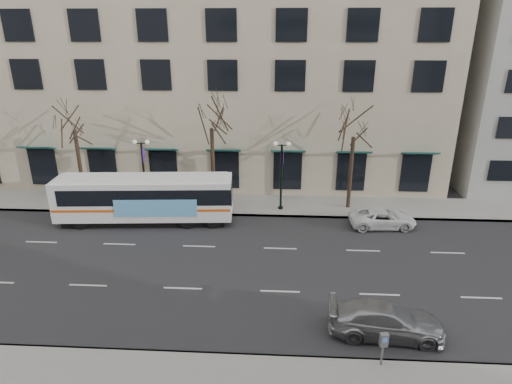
# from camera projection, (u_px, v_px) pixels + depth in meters

# --- Properties ---
(ground) EXTENTS (160.00, 160.00, 0.00)m
(ground) POSITION_uv_depth(u_px,v_px,m) (192.00, 265.00, 24.15)
(ground) COLOR black
(ground) RESTS_ON ground
(sidewalk_far) EXTENTS (80.00, 4.00, 0.15)m
(sidewalk_far) POSITION_uv_depth(u_px,v_px,m) (281.00, 205.00, 32.27)
(sidewalk_far) COLOR gray
(sidewalk_far) RESTS_ON ground
(building_hotel) EXTENTS (40.00, 20.00, 24.00)m
(building_hotel) POSITION_uv_depth(u_px,v_px,m) (208.00, 36.00, 39.64)
(building_hotel) COLOR tan
(building_hotel) RESTS_ON ground
(tree_far_left) EXTENTS (3.60, 3.60, 8.34)m
(tree_far_left) POSITION_uv_depth(u_px,v_px,m) (72.00, 116.00, 30.53)
(tree_far_left) COLOR black
(tree_far_left) RESTS_ON ground
(tree_far_mid) EXTENTS (3.60, 3.60, 8.55)m
(tree_far_mid) POSITION_uv_depth(u_px,v_px,m) (211.00, 115.00, 29.94)
(tree_far_mid) COLOR black
(tree_far_mid) RESTS_ON ground
(tree_far_right) EXTENTS (3.60, 3.60, 8.06)m
(tree_far_right) POSITION_uv_depth(u_px,v_px,m) (355.00, 123.00, 29.58)
(tree_far_right) COLOR black
(tree_far_right) RESTS_ON ground
(lamp_post_left) EXTENTS (1.22, 0.45, 5.21)m
(lamp_post_left) POSITION_uv_depth(u_px,v_px,m) (144.00, 170.00, 31.03)
(lamp_post_left) COLOR black
(lamp_post_left) RESTS_ON ground
(lamp_post_right) EXTENTS (1.22, 0.45, 5.21)m
(lamp_post_right) POSITION_uv_depth(u_px,v_px,m) (281.00, 173.00, 30.51)
(lamp_post_right) COLOR black
(lamp_post_right) RESTS_ON ground
(city_bus) EXTENTS (12.08, 3.46, 3.23)m
(city_bus) POSITION_uv_depth(u_px,v_px,m) (146.00, 198.00, 29.13)
(city_bus) COLOR white
(city_bus) RESTS_ON ground
(silver_car) EXTENTS (5.09, 2.38, 1.44)m
(silver_car) POSITION_uv_depth(u_px,v_px,m) (386.00, 320.00, 18.45)
(silver_car) COLOR #A1A3A8
(silver_car) RESTS_ON ground
(white_pickup) EXTENTS (4.55, 2.35, 1.23)m
(white_pickup) POSITION_uv_depth(u_px,v_px,m) (382.00, 218.00, 28.74)
(white_pickup) COLOR white
(white_pickup) RESTS_ON ground
(pay_station) EXTENTS (0.33, 0.24, 1.45)m
(pay_station) POSITION_uv_depth(u_px,v_px,m) (384.00, 343.00, 16.42)
(pay_station) COLOR gray
(pay_station) RESTS_ON sidewalk_near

